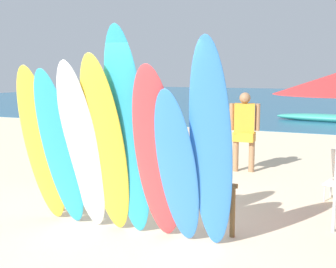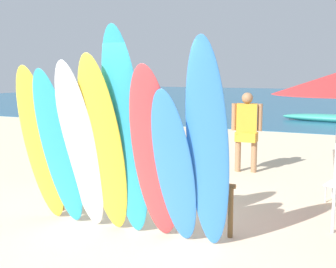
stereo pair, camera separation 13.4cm
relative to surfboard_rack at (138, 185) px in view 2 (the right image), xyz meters
name	(u,v)px [view 2 (the right image)]	position (x,y,z in m)	size (l,w,h in m)	color
ground	(294,122)	(0.00, 14.00, -0.56)	(60.00, 60.00, 0.00)	beige
ocean_water	(328,99)	(0.00, 30.54, -0.55)	(60.00, 40.00, 0.02)	#235B7F
surfboard_rack	(138,185)	(0.00, 0.00, 0.00)	(2.85, 0.07, 0.72)	brown
surfboard_yellow_0	(41,146)	(-1.23, -0.59, 0.57)	(0.57, 0.08, 2.32)	yellow
surfboard_teal_1	(59,150)	(-0.88, -0.64, 0.55)	(0.57, 0.08, 2.29)	#289EC6
surfboard_white_2	(80,148)	(-0.50, -0.67, 0.60)	(0.52, 0.08, 2.40)	white
surfboard_yellow_3	(103,147)	(-0.15, -0.65, 0.64)	(0.57, 0.08, 2.47)	yellow
surfboard_teal_4	(126,136)	(0.16, -0.62, 0.80)	(0.55, 0.06, 2.78)	#289EC6
surfboard_red_5	(155,156)	(0.58, -0.63, 0.57)	(0.58, 0.08, 2.36)	#D13D42
surfboard_blue_6	(174,170)	(0.85, -0.64, 0.43)	(0.51, 0.07, 2.08)	#337AD1
surfboard_blue_7	(208,149)	(1.27, -0.66, 0.72)	(0.50, 0.07, 2.64)	#337AD1
beachgoer_near_rack	(247,127)	(0.56, 3.83, 0.43)	(0.64, 0.30, 1.72)	#9E704C
beachgoer_photographing	(142,119)	(-2.26, 4.35, 0.42)	(0.52, 0.45, 1.70)	tan
beachgoer_midbeach	(58,139)	(-2.37, 1.22, 0.33)	(0.40, 0.51, 1.55)	tan
distant_boat	(335,119)	(1.60, 14.58, -0.40)	(4.54, 1.27, 0.36)	teal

